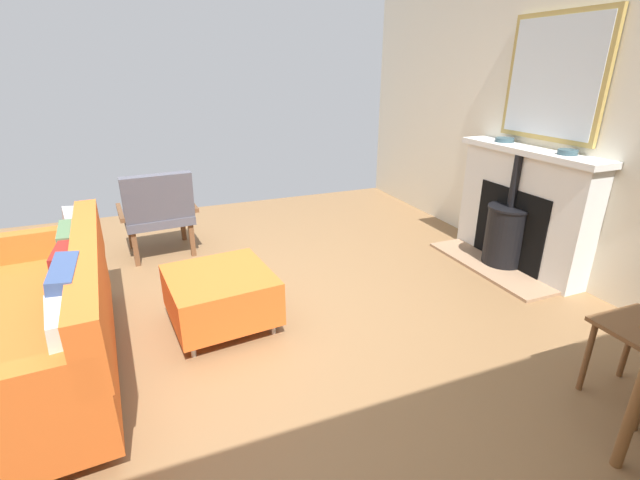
% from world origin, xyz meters
% --- Properties ---
extents(ground_plane, '(5.83, 5.90, 0.01)m').
position_xyz_m(ground_plane, '(0.00, 0.00, -0.00)').
color(ground_plane, olive).
extents(wall_left, '(0.12, 5.90, 2.85)m').
position_xyz_m(wall_left, '(-2.92, 0.00, 1.42)').
color(wall_left, silver).
rests_on(wall_left, ground).
extents(fireplace, '(0.60, 1.41, 1.07)m').
position_xyz_m(fireplace, '(-2.70, -0.09, 0.48)').
color(fireplace, '#9E7A5B').
rests_on(fireplace, ground).
extents(mirror_over_mantel, '(0.04, 0.94, 0.99)m').
position_xyz_m(mirror_over_mantel, '(-2.83, -0.09, 1.62)').
color(mirror_over_mantel, tan).
extents(mantel_bowl_near, '(0.16, 0.16, 0.04)m').
position_xyz_m(mantel_bowl_near, '(-2.74, -0.42, 1.09)').
color(mantel_bowl_near, '#334C56').
rests_on(mantel_bowl_near, fireplace).
extents(mantel_bowl_far, '(0.15, 0.15, 0.04)m').
position_xyz_m(mantel_bowl_far, '(-2.74, 0.25, 1.09)').
color(mantel_bowl_far, '#334C56').
rests_on(mantel_bowl_far, fireplace).
extents(sofa, '(0.98, 1.89, 0.82)m').
position_xyz_m(sofa, '(0.99, 0.13, 0.36)').
color(sofa, '#B2B2B7').
rests_on(sofa, ground).
extents(ottoman, '(0.74, 0.75, 0.40)m').
position_xyz_m(ottoman, '(-0.04, -0.04, 0.24)').
color(ottoman, '#B2B2B7').
rests_on(ottoman, ground).
extents(armchair_accent, '(0.73, 0.65, 0.83)m').
position_xyz_m(armchair_accent, '(0.26, -1.49, 0.46)').
color(armchair_accent, brown).
rests_on(armchair_accent, ground).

